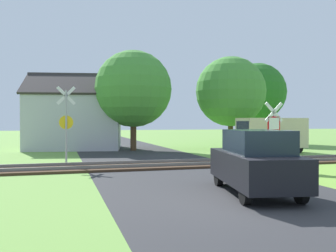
# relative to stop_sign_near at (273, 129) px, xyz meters

# --- Properties ---
(ground_plane) EXTENTS (160.00, 160.00, 0.00)m
(ground_plane) POSITION_rel_stop_sign_near_xyz_m (-4.27, -5.53, -1.68)
(ground_plane) COLOR #6B9942
(road_asphalt) EXTENTS (6.80, 80.00, 0.01)m
(road_asphalt) POSITION_rel_stop_sign_near_xyz_m (-4.27, -3.53, -1.68)
(road_asphalt) COLOR #2D2D30
(road_asphalt) RESTS_ON ground
(rail_track) EXTENTS (60.00, 2.60, 0.22)m
(rail_track) POSITION_rel_stop_sign_near_xyz_m (-4.27, 2.13, -1.62)
(rail_track) COLOR #422D1E
(rail_track) RESTS_ON ground
(stop_sign_near) EXTENTS (0.88, 0.15, 2.85)m
(stop_sign_near) POSITION_rel_stop_sign_near_xyz_m (0.00, 0.00, 0.00)
(stop_sign_near) COLOR #9E9EA5
(stop_sign_near) RESTS_ON ground
(crossing_sign_far) EXTENTS (0.88, 0.13, 3.65)m
(crossing_sign_far) POSITION_rel_stop_sign_near_xyz_m (-8.46, 3.83, 0.39)
(crossing_sign_far) COLOR #9E9EA5
(crossing_sign_far) RESTS_ON ground
(house) EXTENTS (7.64, 6.53, 5.58)m
(house) POSITION_rel_stop_sign_near_xyz_m (-7.64, 14.19, 0.44)
(house) COLOR #B7B7BC
(house) RESTS_ON ground
(tree_right) EXTENTS (5.11, 5.11, 6.77)m
(tree_right) POSITION_rel_stop_sign_near_xyz_m (3.29, 11.02, 2.53)
(tree_right) COLOR #513823
(tree_right) RESTS_ON ground
(tree_center) EXTENTS (5.33, 5.33, 6.96)m
(tree_center) POSITION_rel_stop_sign_near_xyz_m (-3.83, 11.60, 2.60)
(tree_center) COLOR #513823
(tree_center) RESTS_ON ground
(tree_far) EXTENTS (5.37, 5.37, 7.48)m
(tree_far) POSITION_rel_stop_sign_near_xyz_m (9.02, 17.28, 3.11)
(tree_far) COLOR #513823
(tree_far) RESTS_ON ground
(mail_truck) EXTENTS (4.95, 2.02, 2.24)m
(mail_truck) POSITION_rel_stop_sign_near_xyz_m (4.16, 7.17, -0.44)
(mail_truck) COLOR beige
(mail_truck) RESTS_ON ground
(parked_car) EXTENTS (2.33, 4.23, 1.78)m
(parked_car) POSITION_rel_stop_sign_near_xyz_m (-3.52, -4.76, -0.79)
(parked_car) COLOR black
(parked_car) RESTS_ON ground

